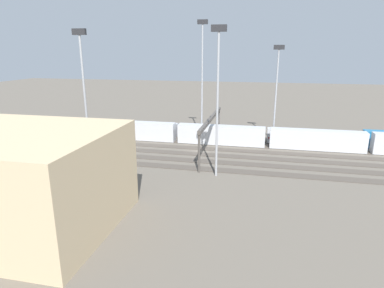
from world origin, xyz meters
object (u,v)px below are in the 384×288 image
Objects in this scene: train_on_track_0 at (213,132)px; light_mast_2 at (277,80)px; train_on_track_5 at (35,148)px; light_mast_0 at (202,66)px; signal_gantry at (211,122)px; light_mast_1 at (84,82)px; train_on_track_1 at (221,135)px; light_mast_3 at (218,84)px.

light_mast_2 is (-16.56, -3.28, 14.43)m from train_on_track_0.
train_on_track_5 is 63.50m from light_mast_2.
train_on_track_0 is at bearing 147.34° from light_mast_0.
train_on_track_5 is at bearing 17.47° from signal_gantry.
light_mast_0 is 1.14× the size of light_mast_1.
light_mast_1 reaches higher than light_mast_2.
signal_gantry is (-39.71, -12.50, 5.40)m from train_on_track_5.
light_mast_0 reaches higher than signal_gantry.
train_on_track_1 is 3.99× the size of signal_gantry.
light_mast_2 is 23.73m from signal_gantry.
signal_gantry is (1.54, 7.50, 4.93)m from train_on_track_1.
train_on_track_5 is 0.35× the size of light_mast_1.
signal_gantry is at bearing 45.88° from light_mast_2.
train_on_track_0 is 39.30m from light_mast_1.
train_on_track_1 is at bearing -137.83° from light_mast_1.
signal_gantry reaches higher than train_on_track_5.
signal_gantry reaches higher than train_on_track_0.
light_mast_0 is (6.56, -7.42, 17.42)m from train_on_track_1.
light_mast_0 reaches higher than light_mast_2.
light_mast_2 is at bearing -148.96° from train_on_track_1.
light_mast_3 is (-8.68, 30.59, -2.00)m from light_mast_0.
light_mast_2 is at bearing -141.38° from light_mast_1.
train_on_track_0 is at bearing -84.30° from signal_gantry.
light_mast_1 is (18.81, 30.40, -2.14)m from light_mast_0.
light_mast_3 reaches higher than train_on_track_5.
light_mast_0 is 1.13× the size of light_mast_3.
train_on_track_0 is at bearing -146.98° from train_on_track_5.
light_mast_0 is (3.77, -2.42, 17.99)m from train_on_track_0.
train_on_track_1 is 37.49m from light_mast_1.
signal_gantry is (-23.83, -15.48, -10.34)m from light_mast_1.
light_mast_2 is (-13.76, -8.28, 13.85)m from train_on_track_1.
train_on_track_0 is 4.06× the size of light_mast_1.
light_mast_0 is at bearing -48.50° from train_on_track_1.
light_mast_2 reaches higher than signal_gantry.
train_on_track_5 is 0.35× the size of light_mast_3.
train_on_track_5 is 0.39× the size of light_mast_2.
light_mast_2 is at bearing -134.12° from signal_gantry.
train_on_track_0 is 11.48× the size of train_on_track_5.
light_mast_0 reaches higher than train_on_track_0.
light_mast_2 is 0.90× the size of light_mast_3.
light_mast_1 is at bearing 33.01° from signal_gantry.
light_mast_3 is (-2.12, 23.18, 15.42)m from train_on_track_1.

